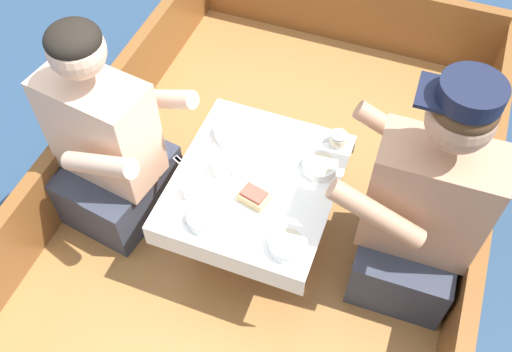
# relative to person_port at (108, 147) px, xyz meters

# --- Properties ---
(ground_plane) EXTENTS (60.00, 60.00, 0.00)m
(ground_plane) POSITION_rel_person_port_xyz_m (0.60, 0.04, -0.63)
(ground_plane) COLOR navy
(boat_deck) EXTENTS (1.73, 2.84, 0.25)m
(boat_deck) POSITION_rel_person_port_xyz_m (0.60, 0.04, -0.51)
(boat_deck) COLOR #9E6B38
(boat_deck) RESTS_ON ground_plane
(gunwale_port) EXTENTS (0.06, 2.84, 0.32)m
(gunwale_port) POSITION_rel_person_port_xyz_m (-0.24, 0.04, -0.22)
(gunwale_port) COLOR brown
(gunwale_port) RESTS_ON boat_deck
(gunwale_starboard) EXTENTS (0.06, 2.84, 0.32)m
(gunwale_starboard) POSITION_rel_person_port_xyz_m (1.43, 0.04, -0.22)
(gunwale_starboard) COLOR brown
(gunwale_starboard) RESTS_ON boat_deck
(bow_coaming) EXTENTS (1.61, 0.06, 0.37)m
(bow_coaming) POSITION_rel_person_port_xyz_m (0.60, 1.43, -0.20)
(bow_coaming) COLOR brown
(bow_coaming) RESTS_ON boat_deck
(cockpit_table) EXTENTS (0.60, 0.68, 0.39)m
(cockpit_table) POSITION_rel_person_port_xyz_m (0.60, 0.05, -0.04)
(cockpit_table) COLOR #B2B2B7
(cockpit_table) RESTS_ON boat_deck
(person_port) EXTENTS (0.57, 0.51, 0.96)m
(person_port) POSITION_rel_person_port_xyz_m (0.00, 0.00, 0.00)
(person_port) COLOR #333847
(person_port) RESTS_ON boat_deck
(person_starboard) EXTENTS (0.53, 0.45, 1.03)m
(person_starboard) POSITION_rel_person_port_xyz_m (1.20, 0.10, 0.03)
(person_starboard) COLOR #333847
(person_starboard) RESTS_ON boat_deck
(plate_sandwich) EXTENTS (0.22, 0.22, 0.01)m
(plate_sandwich) POSITION_rel_person_port_xyz_m (0.63, -0.05, 0.01)
(plate_sandwich) COLOR white
(plate_sandwich) RESTS_ON cockpit_table
(plate_bread) EXTENTS (0.20, 0.20, 0.01)m
(plate_bread) POSITION_rel_person_port_xyz_m (0.63, 0.17, 0.01)
(plate_bread) COLOR white
(plate_bread) RESTS_ON cockpit_table
(sandwich) EXTENTS (0.12, 0.09, 0.05)m
(sandwich) POSITION_rel_person_port_xyz_m (0.63, -0.05, 0.04)
(sandwich) COLOR tan
(sandwich) RESTS_ON plate_sandwich
(bowl_port_near) EXTENTS (0.14, 0.14, 0.04)m
(bowl_port_near) POSITION_rel_person_port_xyz_m (0.43, 0.22, 0.03)
(bowl_port_near) COLOR white
(bowl_port_near) RESTS_ON cockpit_table
(bowl_starboard_near) EXTENTS (0.13, 0.13, 0.04)m
(bowl_starboard_near) POSITION_rel_person_port_xyz_m (0.81, 0.18, 0.03)
(bowl_starboard_near) COLOR white
(bowl_starboard_near) RESTS_ON cockpit_table
(bowl_center_far) EXTENTS (0.13, 0.13, 0.04)m
(bowl_center_far) POSITION_rel_person_port_xyz_m (0.50, -0.19, 0.03)
(bowl_center_far) COLOR white
(bowl_center_far) RESTS_ON cockpit_table
(bowl_port_far) EXTENTS (0.13, 0.13, 0.04)m
(bowl_port_far) POSITION_rel_person_port_xyz_m (0.80, -0.19, 0.03)
(bowl_port_far) COLOR white
(bowl_port_far) RESTS_ON cockpit_table
(coffee_cup_port) EXTENTS (0.10, 0.07, 0.06)m
(coffee_cup_port) POSITION_rel_person_port_xyz_m (0.47, 0.04, 0.04)
(coffee_cup_port) COLOR white
(coffee_cup_port) RESTS_ON cockpit_table
(coffee_cup_starboard) EXTENTS (0.09, 0.06, 0.05)m
(coffee_cup_starboard) POSITION_rel_person_port_xyz_m (0.40, -0.10, 0.03)
(coffee_cup_starboard) COLOR white
(coffee_cup_starboard) RESTS_ON cockpit_table
(tin_can) EXTENTS (0.07, 0.07, 0.05)m
(tin_can) POSITION_rel_person_port_xyz_m (0.83, 0.32, 0.04)
(tin_can) COLOR silver
(tin_can) RESTS_ON cockpit_table
(utensil_spoon_port) EXTENTS (0.15, 0.11, 0.01)m
(utensil_spoon_port) POSITION_rel_person_port_xyz_m (0.77, 0.31, 0.01)
(utensil_spoon_port) COLOR silver
(utensil_spoon_port) RESTS_ON cockpit_table
(utensil_fork_starboard) EXTENTS (0.16, 0.09, 0.00)m
(utensil_fork_starboard) POSITION_rel_person_port_xyz_m (0.33, 0.01, 0.01)
(utensil_fork_starboard) COLOR silver
(utensil_fork_starboard) RESTS_ON cockpit_table
(utensil_spoon_starboard) EXTENTS (0.15, 0.10, 0.01)m
(utensil_spoon_starboard) POSITION_rel_person_port_xyz_m (0.38, -0.18, 0.01)
(utensil_spoon_starboard) COLOR silver
(utensil_spoon_starboard) RESTS_ON cockpit_table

